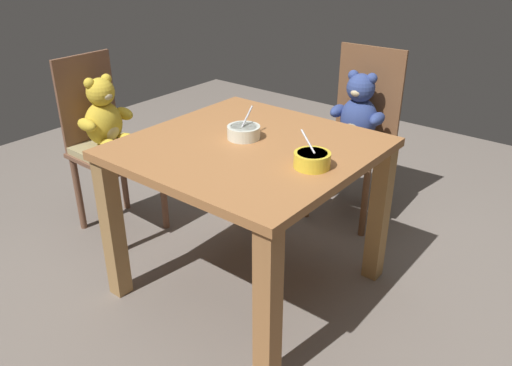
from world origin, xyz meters
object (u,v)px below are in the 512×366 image
at_px(porridge_bowl_yellow_near_right, 312,160).
at_px(porridge_bowl_white_center, 244,132).
at_px(dining_table, 249,173).
at_px(teddy_chair_far_center, 358,120).
at_px(teddy_chair_near_left, 107,132).

xyz_separation_m(porridge_bowl_yellow_near_right, porridge_bowl_white_center, (-0.39, 0.07, -0.00)).
bearing_deg(porridge_bowl_yellow_near_right, dining_table, 175.60).
height_order(dining_table, porridge_bowl_white_center, porridge_bowl_white_center).
height_order(dining_table, teddy_chair_far_center, teddy_chair_far_center).
xyz_separation_m(dining_table, teddy_chair_far_center, (0.03, 0.92, -0.01)).
xyz_separation_m(dining_table, porridge_bowl_yellow_near_right, (0.33, -0.03, 0.16)).
bearing_deg(dining_table, porridge_bowl_white_center, 145.37).
bearing_deg(teddy_chair_near_left, porridge_bowl_yellow_near_right, 2.14).
bearing_deg(teddy_chair_near_left, porridge_bowl_white_center, 7.02).
distance_m(teddy_chair_far_center, porridge_bowl_white_center, 0.90).
bearing_deg(teddy_chair_near_left, teddy_chair_far_center, 46.77).
height_order(dining_table, teddy_chair_near_left, teddy_chair_near_left).
height_order(teddy_chair_far_center, porridge_bowl_yellow_near_right, teddy_chair_far_center).
distance_m(teddy_chair_far_center, porridge_bowl_yellow_near_right, 1.01).
bearing_deg(teddy_chair_far_center, teddy_chair_near_left, -47.63).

